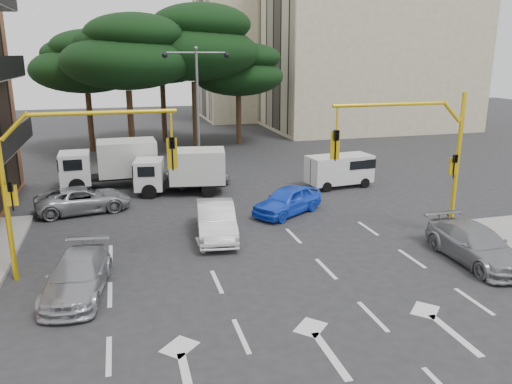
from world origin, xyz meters
The scene contains 21 objects.
ground centered at (0.00, 0.00, 0.00)m, with size 120.00×120.00×0.00m, color #28282B.
median_strip centered at (0.00, 16.00, 0.07)m, with size 1.40×6.00×0.15m, color gray.
apartment_beige_near centered at (19.95, 32.00, 9.35)m, with size 20.20×12.15×18.70m.
apartment_beige_far centered at (12.95, 44.00, 8.35)m, with size 16.20×12.15×16.70m.
pine_left_near centered at (-3.94, 21.96, 7.60)m, with size 9.15×9.15×10.23m.
pine_center centered at (1.06, 23.96, 8.30)m, with size 9.98×9.98×11.16m.
pine_left_far centered at (-6.94, 25.96, 6.91)m, with size 8.32×8.32×9.30m.
pine_right centered at (5.06, 25.96, 6.22)m, with size 7.49×7.49×8.37m.
pine_back centered at (-0.94, 28.96, 7.60)m, with size 9.15×9.15×10.23m.
signal_mast_right centered at (6.80, 1.99, 3.88)m, with size 5.79×0.37×6.00m.
signal_mast_left centered at (-6.80, 1.99, 3.88)m, with size 5.79×0.37×6.00m.
street_lamp_center centered at (0.00, 16.00, 5.43)m, with size 4.16×0.36×7.77m.
car_white_hatch centered at (-1.18, 4.30, 0.72)m, with size 1.53×4.39×1.45m, color silver.
car_blue_compact centered at (2.74, 6.49, 0.67)m, with size 1.59×3.95×1.35m, color blue.
car_silver_wagon centered at (-6.46, 0.34, 0.62)m, with size 1.74×4.28×1.24m, color #A0A2A8.
car_silver_cross_a centered at (-6.76, 9.41, 0.62)m, with size 2.07×4.49×1.25m, color gray.
car_silver_cross_b centered at (-0.62, 13.00, 0.65)m, with size 1.54×3.83×1.31m, color gray.
car_silver_parked centered at (7.60, -0.82, 0.66)m, with size 1.86×4.57×1.33m, color gray.
van_white centered at (7.30, 10.57, 0.94)m, with size 1.69×3.75×1.87m, color silver, non-canonical shape.
box_truck_a centered at (-5.49, 14.00, 1.34)m, with size 2.29×5.45×2.68m, color white, non-canonical shape.
box_truck_b centered at (-1.72, 11.50, 1.22)m, with size 2.09×4.96×2.44m, color white, non-canonical shape.
Camera 1 is at (-4.82, -15.31, 7.48)m, focal length 35.00 mm.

